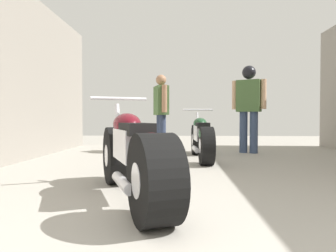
# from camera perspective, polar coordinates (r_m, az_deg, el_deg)

# --- Properties ---
(ground_plane) EXTENTS (16.39, 16.39, 0.00)m
(ground_plane) POSITION_cam_1_polar(r_m,az_deg,el_deg) (4.12, 9.30, -8.41)
(ground_plane) COLOR #9E998E
(motorcycle_maroon_cruiser) EXTENTS (0.99, 1.94, 0.93)m
(motorcycle_maroon_cruiser) POSITION_cam_1_polar(r_m,az_deg,el_deg) (2.60, -6.75, -5.74)
(motorcycle_maroon_cruiser) COLOR black
(motorcycle_maroon_cruiser) RESTS_ON ground_plane
(motorcycle_black_naked) EXTENTS (0.56, 1.90, 0.89)m
(motorcycle_black_naked) POSITION_cam_1_polar(r_m,az_deg,el_deg) (5.16, 6.36, -2.28)
(motorcycle_black_naked) COLOR black
(motorcycle_black_naked) RESTS_ON ground_plane
(mechanic_in_blue) EXTENTS (0.35, 0.64, 1.61)m
(mechanic_in_blue) POSITION_cam_1_polar(r_m,az_deg,el_deg) (6.23, -1.31, 3.33)
(mechanic_in_blue) COLOR #2D3851
(mechanic_in_blue) RESTS_ON ground_plane
(mechanic_with_helmet) EXTENTS (0.67, 0.43, 1.78)m
(mechanic_with_helmet) POSITION_cam_1_polar(r_m,az_deg,el_deg) (6.35, 15.06, 4.64)
(mechanic_with_helmet) COLOR #384766
(mechanic_with_helmet) RESTS_ON ground_plane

